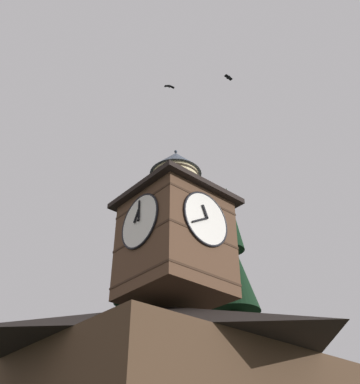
{
  "coord_description": "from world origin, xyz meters",
  "views": [
    {
      "loc": [
        9.92,
        13.74,
        1.55
      ],
      "look_at": [
        -1.57,
        0.54,
        13.14
      ],
      "focal_mm": 41.26,
      "sensor_mm": 36.0,
      "label": 1
    }
  ],
  "objects_px": {
    "flying_bird_high": "(228,77)",
    "flying_bird_low": "(169,86)",
    "pine_tree_aside": "(238,357)",
    "clock_tower": "(175,232)",
    "moon": "(126,373)"
  },
  "relations": [
    {
      "from": "clock_tower",
      "to": "flying_bird_low",
      "type": "relative_size",
      "value": 13.49
    },
    {
      "from": "clock_tower",
      "to": "pine_tree_aside",
      "type": "relative_size",
      "value": 0.45
    },
    {
      "from": "pine_tree_aside",
      "to": "flying_bird_low",
      "type": "height_order",
      "value": "flying_bird_low"
    },
    {
      "from": "moon",
      "to": "flying_bird_high",
      "type": "distance_m",
      "value": 33.66
    },
    {
      "from": "flying_bird_high",
      "to": "moon",
      "type": "bearing_deg",
      "value": -116.95
    },
    {
      "from": "flying_bird_high",
      "to": "flying_bird_low",
      "type": "height_order",
      "value": "flying_bird_low"
    },
    {
      "from": "flying_bird_high",
      "to": "flying_bird_low",
      "type": "relative_size",
      "value": 0.8
    },
    {
      "from": "pine_tree_aside",
      "to": "flying_bird_high",
      "type": "relative_size",
      "value": 37.19
    },
    {
      "from": "clock_tower",
      "to": "moon",
      "type": "xyz_separation_m",
      "value": [
        -15.35,
        -25.6,
        -0.32
      ]
    },
    {
      "from": "pine_tree_aside",
      "to": "flying_bird_low",
      "type": "relative_size",
      "value": 29.84
    },
    {
      "from": "clock_tower",
      "to": "pine_tree_aside",
      "type": "distance_m",
      "value": 8.17
    },
    {
      "from": "clock_tower",
      "to": "pine_tree_aside",
      "type": "height_order",
      "value": "pine_tree_aside"
    },
    {
      "from": "clock_tower",
      "to": "flying_bird_high",
      "type": "relative_size",
      "value": 16.81
    },
    {
      "from": "moon",
      "to": "pine_tree_aside",
      "type": "bearing_deg",
      "value": 69.16
    },
    {
      "from": "clock_tower",
      "to": "flying_bird_high",
      "type": "xyz_separation_m",
      "value": [
        -0.54,
        3.53,
        7.79
      ]
    }
  ]
}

